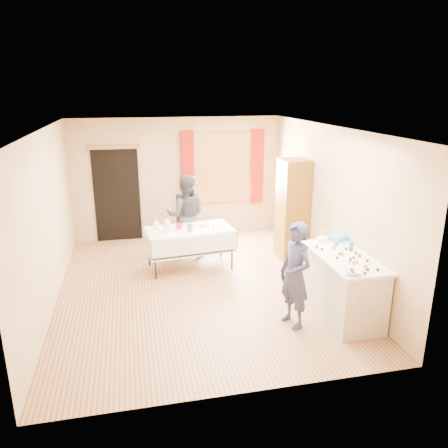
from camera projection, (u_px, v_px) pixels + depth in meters
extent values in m
cube|color=#9E7047|center=(199.00, 287.00, 7.31)|extent=(4.50, 5.50, 0.02)
cube|color=white|center=(196.00, 128.00, 6.53)|extent=(4.50, 5.50, 0.02)
cube|color=tan|center=(177.00, 178.00, 9.49)|extent=(4.50, 0.02, 2.60)
cube|color=tan|center=(241.00, 285.00, 4.35)|extent=(4.50, 0.02, 2.60)
cube|color=tan|center=(46.00, 221.00, 6.46)|extent=(0.02, 5.50, 2.60)
cube|color=tan|center=(329.00, 204.00, 7.38)|extent=(0.02, 5.50, 2.60)
cube|color=olive|center=(223.00, 168.00, 9.60)|extent=(1.32, 0.06, 1.52)
cube|color=white|center=(223.00, 168.00, 9.59)|extent=(1.20, 0.02, 1.40)
cube|color=maroon|center=(188.00, 170.00, 9.39)|extent=(0.28, 0.06, 1.65)
cube|color=maroon|center=(257.00, 167.00, 9.71)|extent=(0.28, 0.06, 1.65)
cube|color=black|center=(117.00, 195.00, 9.29)|extent=(0.95, 0.04, 2.00)
cube|color=olive|center=(113.00, 147.00, 8.96)|extent=(1.05, 0.06, 0.08)
cube|color=brown|center=(293.00, 210.00, 8.33)|extent=(0.50, 0.60, 1.92)
cube|color=#B9AE96|center=(342.00, 287.00, 6.31)|extent=(0.65, 1.44, 0.86)
cube|color=silver|center=(345.00, 257.00, 6.17)|extent=(0.71, 1.50, 0.04)
cube|color=silver|center=(190.00, 230.00, 7.89)|extent=(1.60, 0.93, 0.04)
cube|color=black|center=(188.00, 225.00, 9.03)|extent=(0.45, 0.45, 0.06)
cube|color=black|center=(187.00, 209.00, 9.13)|extent=(0.44, 0.05, 0.63)
imported|color=#1F2243|center=(295.00, 275.00, 5.93)|extent=(0.75, 0.68, 1.49)
imported|color=black|center=(187.00, 215.00, 8.50)|extent=(1.02, 0.91, 1.61)
cylinder|color=#169034|center=(351.00, 247.00, 6.35)|extent=(0.08, 0.08, 0.12)
imported|color=white|center=(352.00, 272.00, 5.56)|extent=(0.37, 0.37, 0.05)
cube|color=white|center=(322.00, 240.00, 6.70)|extent=(0.16, 0.11, 0.08)
cube|color=#268BE4|center=(338.00, 238.00, 6.79)|extent=(0.36, 0.30, 0.08)
cylinder|color=silver|center=(167.00, 227.00, 7.63)|extent=(0.15, 0.15, 0.22)
imported|color=red|center=(179.00, 226.00, 7.86)|extent=(0.23, 0.23, 0.10)
imported|color=red|center=(190.00, 228.00, 7.71)|extent=(0.16, 0.16, 0.12)
imported|color=white|center=(204.00, 224.00, 8.04)|extent=(0.28, 0.28, 0.06)
cube|color=white|center=(218.00, 227.00, 7.92)|extent=(0.30, 0.23, 0.02)
imported|color=white|center=(157.00, 224.00, 7.84)|extent=(0.10, 0.10, 0.19)
sphere|color=#3F2314|center=(357.00, 262.00, 5.89)|extent=(0.04, 0.04, 0.04)
sphere|color=#34190D|center=(337.00, 257.00, 6.05)|extent=(0.04, 0.04, 0.04)
sphere|color=#34190D|center=(367.00, 261.00, 5.94)|extent=(0.04, 0.04, 0.04)
sphere|color=#34190D|center=(366.00, 267.00, 5.74)|extent=(0.04, 0.04, 0.04)
sphere|color=#34190D|center=(350.00, 247.00, 6.45)|extent=(0.04, 0.04, 0.04)
sphere|color=#34190D|center=(360.00, 256.00, 6.11)|extent=(0.04, 0.04, 0.04)
sphere|color=#3F2314|center=(349.00, 261.00, 5.92)|extent=(0.04, 0.04, 0.04)
sphere|color=#34190D|center=(353.00, 269.00, 5.65)|extent=(0.04, 0.04, 0.04)
sphere|color=#34190D|center=(346.00, 249.00, 6.38)|extent=(0.04, 0.04, 0.04)
sphere|color=#34190D|center=(317.00, 246.00, 6.48)|extent=(0.04, 0.04, 0.04)
sphere|color=#34190D|center=(351.00, 250.00, 6.33)|extent=(0.04, 0.04, 0.04)
sphere|color=#34190D|center=(378.00, 269.00, 5.65)|extent=(0.04, 0.04, 0.04)
sphere|color=#3F2314|center=(354.00, 263.00, 5.85)|extent=(0.04, 0.04, 0.04)
sphere|color=#34190D|center=(368.00, 269.00, 5.65)|extent=(0.04, 0.04, 0.04)
sphere|color=#34190D|center=(351.00, 259.00, 6.00)|extent=(0.04, 0.04, 0.04)
sphere|color=#34190D|center=(350.00, 274.00, 5.52)|extent=(0.04, 0.04, 0.04)
sphere|color=#34190D|center=(342.00, 253.00, 6.22)|extent=(0.04, 0.04, 0.04)
sphere|color=#34190D|center=(336.00, 244.00, 6.55)|extent=(0.04, 0.04, 0.04)
sphere|color=#3F2314|center=(366.00, 268.00, 5.70)|extent=(0.04, 0.04, 0.04)
sphere|color=#34190D|center=(356.00, 253.00, 6.22)|extent=(0.04, 0.04, 0.04)
sphere|color=#34190D|center=(351.00, 269.00, 5.66)|extent=(0.04, 0.04, 0.04)
sphere|color=#34190D|center=(352.00, 270.00, 5.63)|extent=(0.04, 0.04, 0.04)
sphere|color=#34190D|center=(353.00, 273.00, 5.55)|extent=(0.04, 0.04, 0.04)
sphere|color=#34190D|center=(322.00, 249.00, 6.36)|extent=(0.04, 0.04, 0.04)
sphere|color=#3F2314|center=(342.00, 254.00, 6.17)|extent=(0.04, 0.04, 0.04)
sphere|color=#34190D|center=(365.00, 273.00, 5.54)|extent=(0.04, 0.04, 0.04)
sphere|color=#34190D|center=(340.00, 254.00, 6.19)|extent=(0.04, 0.04, 0.04)
sphere|color=#34190D|center=(334.00, 248.00, 6.42)|extent=(0.04, 0.04, 0.04)
sphere|color=#34190D|center=(378.00, 269.00, 5.66)|extent=(0.04, 0.04, 0.04)
sphere|color=#34190D|center=(354.00, 257.00, 6.05)|extent=(0.04, 0.04, 0.04)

